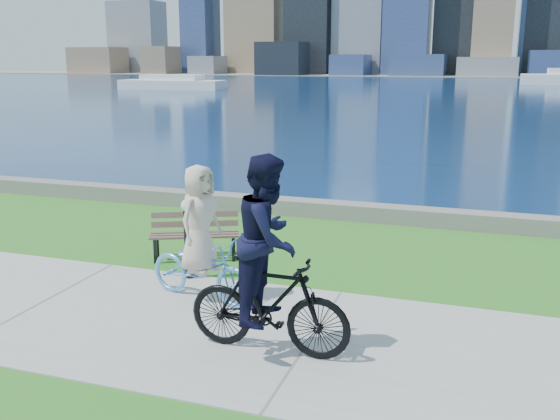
# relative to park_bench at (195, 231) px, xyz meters

# --- Properties ---
(ground) EXTENTS (320.00, 320.00, 0.00)m
(ground) POSITION_rel_park_bench_xyz_m (2.84, -2.62, -0.49)
(ground) COLOR #23681B
(ground) RESTS_ON ground
(concrete_path) EXTENTS (80.00, 3.50, 0.02)m
(concrete_path) POSITION_rel_park_bench_xyz_m (2.84, -2.62, -0.48)
(concrete_path) COLOR #9C9C97
(concrete_path) RESTS_ON ground
(seawall) EXTENTS (90.00, 0.50, 0.35)m
(seawall) POSITION_rel_park_bench_xyz_m (2.84, 3.58, -0.31)
(seawall) COLOR slate
(seawall) RESTS_ON ground
(bay_water) EXTENTS (320.00, 131.00, 0.01)m
(bay_water) POSITION_rel_park_bench_xyz_m (2.84, 69.38, -0.48)
(bay_water) COLOR #0C2650
(bay_water) RESTS_ON ground
(far_shore) EXTENTS (320.00, 30.00, 0.12)m
(far_shore) POSITION_rel_park_bench_xyz_m (2.84, 127.38, -0.43)
(far_shore) COLOR gray
(far_shore) RESTS_ON ground
(ferry_near) EXTENTS (12.17, 3.48, 1.65)m
(ferry_near) POSITION_rel_park_bench_xyz_m (-29.76, 54.86, 0.20)
(ferry_near) COLOR white
(ferry_near) RESTS_ON ground
(park_bench) EXTENTS (1.62, 1.10, 0.79)m
(park_bench) POSITION_rel_park_bench_xyz_m (0.00, 0.00, 0.00)
(park_bench) COLOR black
(park_bench) RESTS_ON ground
(bollard_lamp) EXTENTS (0.21, 0.21, 1.31)m
(bollard_lamp) POSITION_rel_park_bench_xyz_m (0.39, -1.00, 0.26)
(bollard_lamp) COLOR black
(bollard_lamp) RESTS_ON ground
(cyclist_woman) EXTENTS (1.02, 1.88, 1.98)m
(cyclist_woman) POSITION_rel_park_bench_xyz_m (0.98, -1.78, 0.27)
(cyclist_woman) COLOR #61A9EC
(cyclist_woman) RESTS_ON ground
(cyclist_man) EXTENTS (0.74, 1.99, 2.39)m
(cyclist_man) POSITION_rel_park_bench_xyz_m (2.46, -3.05, 0.54)
(cyclist_man) COLOR black
(cyclist_man) RESTS_ON ground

